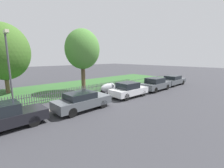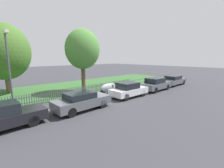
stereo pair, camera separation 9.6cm
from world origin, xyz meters
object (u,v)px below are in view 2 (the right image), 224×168
tree_behind_motorcycle (4,52)px  street_lamp (9,64)px  parked_car_silver_hatchback (0,117)px  covered_motorcycle (109,87)px  parked_car_red_compact (156,84)px  parked_car_black_saloon (82,101)px  parked_car_white_van (174,80)px  tree_mid_park (82,50)px  parked_car_navy_estate (129,90)px

tree_behind_motorcycle → street_lamp: 8.43m
parked_car_silver_hatchback → covered_motorcycle: (9.72, 2.24, -0.05)m
parked_car_silver_hatchback → covered_motorcycle: parked_car_silver_hatchback is taller
parked_car_silver_hatchback → parked_car_red_compact: bearing=-2.1°
parked_car_black_saloon → parked_car_red_compact: size_ratio=1.00×
parked_car_white_van → tree_behind_motorcycle: bearing=150.8°
tree_mid_park → parked_car_white_van: bearing=-23.3°
parked_car_navy_estate → parked_car_black_saloon: bearing=-177.5°
covered_motorcycle → parked_car_black_saloon: bearing=-149.2°
parked_car_black_saloon → parked_car_navy_estate: size_ratio=1.08×
covered_motorcycle → tree_mid_park: tree_mid_park is taller
parked_car_white_van → covered_motorcycle: parked_car_white_van is taller
parked_car_black_saloon → parked_car_navy_estate: parked_car_navy_estate is taller
parked_car_black_saloon → parked_car_red_compact: (10.00, -0.10, 0.06)m
parked_car_black_saloon → street_lamp: bearing=153.4°
parked_car_navy_estate → tree_mid_park: 6.67m
parked_car_black_saloon → parked_car_white_van: 14.93m
parked_car_black_saloon → street_lamp: street_lamp is taller
parked_car_red_compact → tree_behind_motorcycle: 17.05m
parked_car_black_saloon → parked_car_red_compact: bearing=-1.8°
parked_car_silver_hatchback → tree_mid_park: (8.23, 4.85, 3.98)m
parked_car_navy_estate → covered_motorcycle: 2.42m
tree_mid_park → street_lamp: (-7.30, -3.15, -1.26)m
parked_car_red_compact → tree_behind_motorcycle: size_ratio=0.58×
parked_car_black_saloon → street_lamp: (-3.98, 1.88, 2.75)m
parked_car_silver_hatchback → parked_car_red_compact: parked_car_red_compact is taller
parked_car_white_van → street_lamp: street_lamp is taller
parked_car_silver_hatchback → parked_car_black_saloon: size_ratio=1.02×
tree_behind_motorcycle → street_lamp: bearing=-96.2°
parked_car_navy_estate → covered_motorcycle: bearing=104.4°
parked_car_black_saloon → tree_mid_park: (3.32, 5.04, 4.01)m
parked_car_red_compact → street_lamp: bearing=172.3°
parked_car_black_saloon → tree_mid_park: 7.24m
parked_car_white_van → tree_mid_park: size_ratio=0.66×
parked_car_black_saloon → parked_car_white_van: bearing=-1.1°
parked_car_navy_estate → parked_car_red_compact: bearing=-0.4°
parked_car_red_compact → tree_behind_motorcycle: tree_behind_motorcycle is taller
tree_behind_motorcycle → street_lamp: (-0.90, -8.32, -1.00)m
tree_behind_motorcycle → tree_mid_park: bearing=-38.9°
parked_car_black_saloon → tree_mid_park: bearing=55.3°
parked_car_white_van → parked_car_navy_estate: bearing=180.0°
parked_car_silver_hatchback → parked_car_black_saloon: parked_car_silver_hatchback is taller
tree_behind_motorcycle → parked_car_silver_hatchback: bearing=-100.4°
parked_car_navy_estate → covered_motorcycle: size_ratio=1.97×
street_lamp → parked_car_red_compact: bearing=-8.1°
parked_car_black_saloon → parked_car_navy_estate: 5.34m
parked_car_white_van → tree_mid_park: (-11.61, 5.00, 4.01)m
street_lamp → parked_car_navy_estate: bearing=-11.0°
tree_behind_motorcycle → tree_mid_park: size_ratio=1.08×
covered_motorcycle → street_lamp: (-8.79, -0.55, 2.77)m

